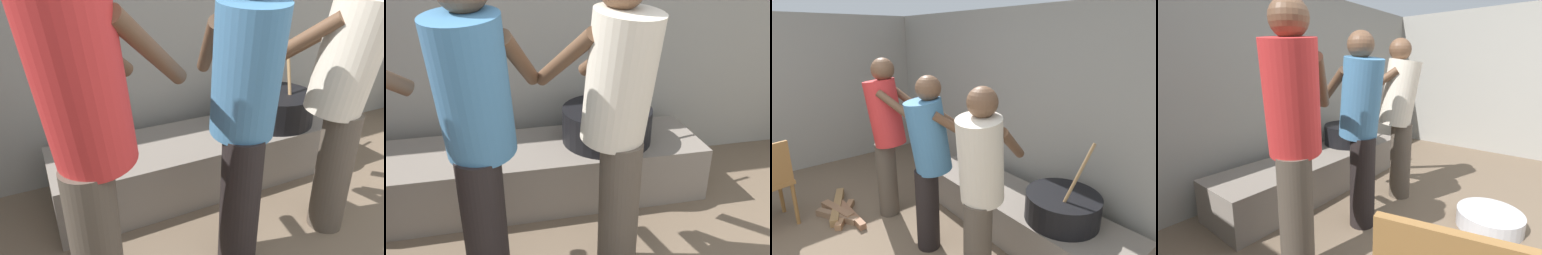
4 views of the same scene
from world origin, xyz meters
The scene contains 7 objects.
block_enclosure_rear centered at (0.00, 2.68, 1.04)m, with size 5.67×0.20×2.08m, color gray.
hearth_ledge centered at (0.16, 2.16, 0.18)m, with size 2.25×0.60×0.37m, color slate.
cooking_pot_main centered at (0.67, 2.16, 0.48)m, with size 0.59×0.59×0.68m.
cook_in_blue_shirt centered at (-0.12, 1.42, 0.86)m, with size 0.53×0.71×1.52m.
cook_in_cream_shirt centered at (0.50, 1.43, 0.86)m, with size 0.56×0.71×1.51m.
cook_in_red_shirt centered at (-0.82, 1.36, 0.92)m, with size 0.72×0.67×1.61m.
metal_mixing_bowl centered at (0.46, 0.56, 0.07)m, with size 0.50×0.50×0.13m, color #B7B7BC.
Camera 4 is at (-1.78, 0.20, 1.26)m, focal length 25.60 mm.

